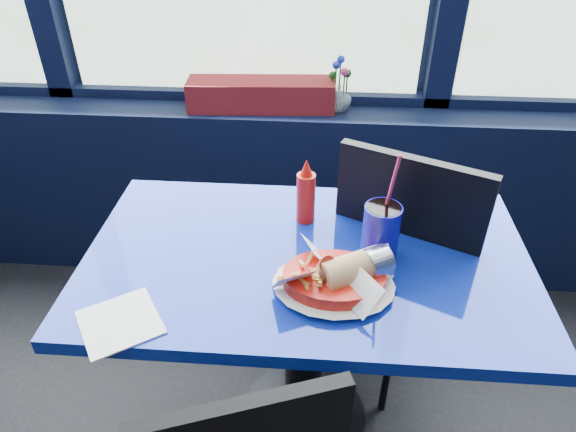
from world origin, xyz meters
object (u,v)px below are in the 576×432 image
Objects in this scene: chair_near_back at (378,254)px; ketchup_bottle at (306,194)px; near_table at (306,303)px; soda_cup at (381,230)px; planter_box at (261,94)px; food_basket at (337,277)px; flower_vase at (339,94)px.

ketchup_bottle is (-0.24, -0.08, 0.27)m from chair_near_back.
soda_cup is (0.19, 0.02, 0.26)m from near_table.
planter_box is (-0.22, 0.86, 0.29)m from near_table.
planter_box is at bearing 102.01° from food_basket.
ketchup_bottle is (-0.09, 0.29, 0.05)m from food_basket.
ketchup_bottle is (-0.01, 0.17, 0.27)m from near_table.
flower_vase is at bearing 82.09° from ketchup_bottle.
soda_cup reaches higher than food_basket.
planter_box reaches higher than food_basket.
soda_cup is (-0.03, -0.23, 0.26)m from chair_near_back.
soda_cup is at bearing 106.50° from chair_near_back.
flower_vase is 0.99m from food_basket.
flower_vase is (0.31, 0.01, 0.01)m from planter_box.
planter_box is 2.71× the size of flower_vase.
near_table is 0.33m from chair_near_back.
planter_box is at bearing 116.21° from soda_cup.
planter_box is at bearing 104.57° from near_table.
food_basket is (-0.15, -0.37, 0.22)m from chair_near_back.
flower_vase is at bearing -2.30° from planter_box.
flower_vase is 1.06× the size of ketchup_bottle.
ketchup_bottle is (-0.10, -0.70, -0.03)m from flower_vase.
soda_cup reaches higher than planter_box.
ketchup_bottle is at bearing -76.59° from planter_box.
flower_vase is at bearing 97.16° from soda_cup.
ketchup_bottle is at bearing -97.91° from flower_vase.
chair_near_back is 0.35m from soda_cup.
food_basket is (0.08, -0.13, 0.22)m from near_table.
soda_cup is at bearing 45.95° from food_basket.
chair_near_back is 4.88× the size of ketchup_bottle.
food_basket is 1.42× the size of ketchup_bottle.
chair_near_back is (0.22, 0.24, 0.00)m from near_table.
soda_cup is at bearing -36.24° from ketchup_bottle.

